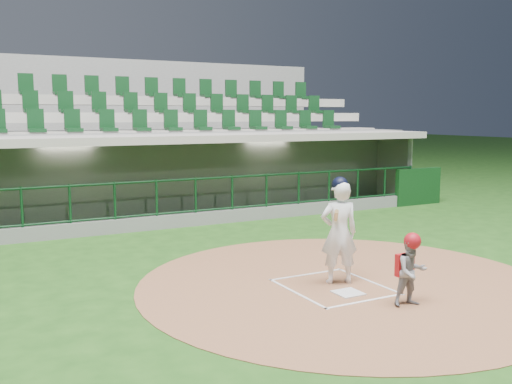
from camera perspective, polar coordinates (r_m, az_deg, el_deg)
ground at (r=10.16m, az=6.79°, el=-9.04°), size 120.00×120.00×0.00m
dirt_circle at (r=10.17m, az=8.85°, el=-9.02°), size 7.20×7.20×0.01m
home_plate at (r=9.62m, az=9.20°, el=-9.93°), size 0.43×0.43×0.02m
batter_box_chalk at (r=9.92m, az=7.79°, el=-9.37°), size 1.55×1.80×0.01m
dugout_structure at (r=16.93m, az=-8.12°, el=0.96°), size 16.40×3.70×3.00m
seating_deck at (r=19.75m, az=-11.46°, el=3.19°), size 17.00×6.72×5.15m
batter at (r=9.95m, az=8.30°, el=-3.84°), size 0.92×0.95×1.87m
catcher at (r=9.09m, az=15.25°, el=-7.47°), size 0.58×0.48×1.14m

